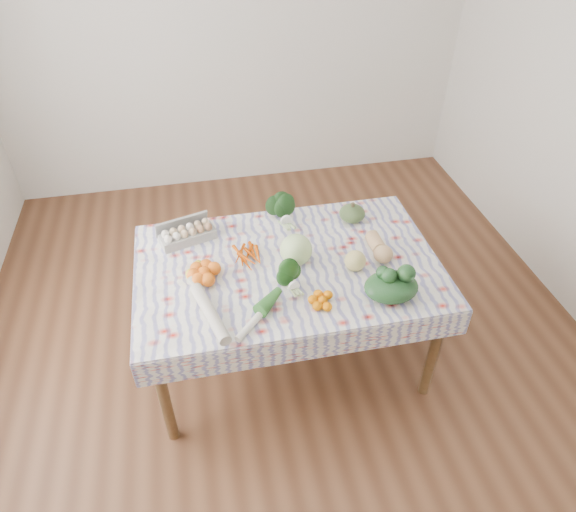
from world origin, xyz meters
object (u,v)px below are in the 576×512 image
Objects in this scene: grapefruit at (355,261)px; dining_table at (288,275)px; cabbage at (296,250)px; kabocha_squash at (352,213)px; egg_carton at (188,235)px; butternut_squash at (379,246)px.

dining_table is at bearing 162.04° from grapefruit.
cabbage is 0.32m from grapefruit.
kabocha_squash is 0.46m from grapefruit.
egg_carton is 1.37× the size of butternut_squash.
kabocha_squash is at bearing 74.84° from grapefruit.
kabocha_squash reaches higher than egg_carton.
butternut_squash is (0.05, -0.34, 0.00)m from kabocha_squash.
grapefruit is (0.30, -0.12, -0.03)m from cabbage.
dining_table is 0.63m from egg_carton.
dining_table is 0.18m from cabbage.
grapefruit is at bearing -17.96° from dining_table.
butternut_squash is (1.04, -0.34, 0.01)m from egg_carton.
cabbage reaches higher than dining_table.
egg_carton is 2.01× the size of kabocha_squash.
dining_table is 0.39m from grapefruit.
butternut_squash is at bearing 29.81° from grapefruit.
butternut_squash is at bearing -81.37° from kabocha_squash.
butternut_squash is 0.20m from grapefruit.
cabbage is (-0.42, -0.32, 0.04)m from kabocha_squash.
butternut_squash reaches higher than egg_carton.
cabbage is at bearing 8.39° from dining_table.
cabbage reaches higher than grapefruit.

